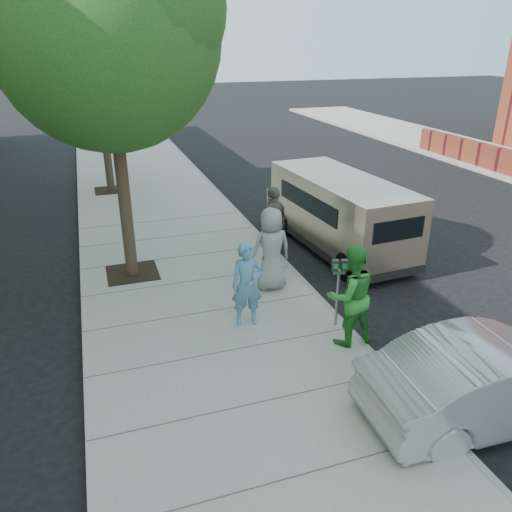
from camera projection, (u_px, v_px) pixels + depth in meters
name	position (u px, v px, depth m)	size (l,w,h in m)	color
ground	(254.00, 310.00, 10.66)	(120.00, 120.00, 0.00)	black
sidewalk	(209.00, 314.00, 10.34)	(5.00, 60.00, 0.15)	gray
curb_face	(316.00, 297.00, 11.05)	(0.12, 60.00, 0.16)	gray
tree_near	(108.00, 27.00, 9.88)	(4.62, 4.60, 7.53)	black
tree_far	(97.00, 53.00, 16.74)	(3.92, 3.80, 6.49)	black
parking_meter	(339.00, 278.00, 9.43)	(0.30, 0.17, 1.39)	gray
van	(338.00, 211.00, 13.42)	(2.16, 5.51, 2.00)	beige
sedan	(497.00, 378.00, 7.42)	(1.44, 4.14, 1.36)	#A0A1A7
person_officer	(247.00, 285.00, 9.57)	(0.61, 0.40, 1.69)	teal
person_green_shirt	(350.00, 296.00, 8.91)	(0.93, 0.72, 1.91)	#2D8930
person_gray_shirt	(271.00, 249.00, 10.94)	(0.91, 0.59, 1.87)	gray
person_striped_polo	(274.00, 224.00, 12.36)	(1.13, 0.47, 1.93)	slate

